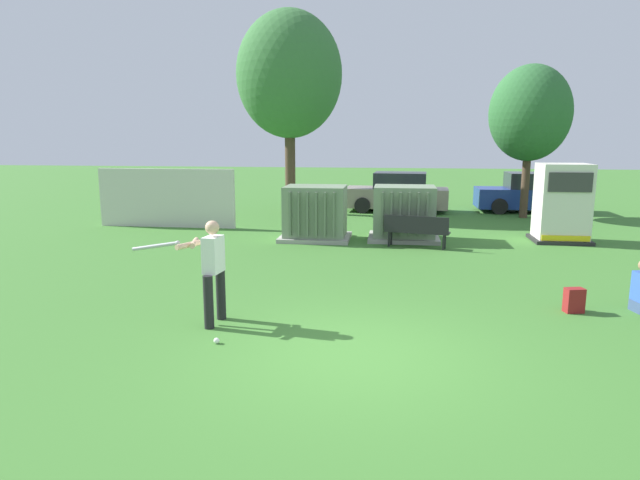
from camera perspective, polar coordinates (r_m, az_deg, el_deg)
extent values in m
plane|color=#3D752D|center=(8.05, 3.56, -11.81)|extent=(96.00, 96.00, 0.00)
cube|color=beige|center=(19.61, -15.60, 4.20)|extent=(4.80, 0.12, 2.00)
cube|color=#9E9B93|center=(16.73, -0.47, 0.28)|extent=(2.10, 1.70, 0.12)
cube|color=gray|center=(16.60, -0.47, 3.03)|extent=(1.80, 1.40, 1.50)
cube|color=#63755B|center=(15.96, -3.12, 2.71)|extent=(0.06, 0.12, 1.27)
cube|color=#63755B|center=(15.91, -2.22, 2.69)|extent=(0.06, 0.12, 1.27)
cube|color=#63755B|center=(15.87, -1.31, 2.68)|extent=(0.06, 0.12, 1.27)
cube|color=#63755B|center=(15.84, -0.40, 2.66)|extent=(0.06, 0.12, 1.27)
cube|color=#63755B|center=(15.80, 0.52, 2.64)|extent=(0.06, 0.12, 1.27)
cube|color=#63755B|center=(15.77, 1.44, 2.63)|extent=(0.06, 0.12, 1.27)
cube|color=#9E9B93|center=(16.88, 8.63, 0.26)|extent=(2.10, 1.70, 0.12)
cube|color=gray|center=(16.76, 8.71, 2.98)|extent=(1.80, 1.40, 1.50)
cube|color=#63755B|center=(16.00, 6.47, 2.68)|extent=(0.06, 0.12, 1.27)
cube|color=#63755B|center=(16.00, 7.38, 2.66)|extent=(0.06, 0.12, 1.27)
cube|color=#63755B|center=(16.00, 8.30, 2.63)|extent=(0.06, 0.12, 1.27)
cube|color=#63755B|center=(16.01, 9.21, 2.61)|extent=(0.06, 0.12, 1.27)
cube|color=#63755B|center=(16.02, 10.12, 2.59)|extent=(0.06, 0.12, 1.27)
cube|color=#63755B|center=(16.03, 11.03, 2.56)|extent=(0.06, 0.12, 1.27)
cube|color=#262626|center=(17.89, 23.51, 0.04)|extent=(1.60, 1.40, 0.10)
cube|color=silver|center=(17.73, 23.78, 3.69)|extent=(1.40, 1.20, 2.20)
cube|color=#383838|center=(17.09, 24.50, 5.45)|extent=(1.19, 0.04, 0.55)
cube|color=yellow|center=(17.28, 24.09, 0.15)|extent=(1.33, 0.04, 0.16)
cube|color=black|center=(15.66, 10.00, 0.85)|extent=(1.84, 0.81, 0.05)
cube|color=black|center=(15.45, 9.90, 1.64)|extent=(1.76, 0.46, 0.44)
cylinder|color=black|center=(16.00, 7.38, 0.27)|extent=(0.06, 0.06, 0.42)
cylinder|color=black|center=(15.72, 12.81, -0.10)|extent=(0.06, 0.06, 0.42)
cylinder|color=black|center=(15.73, 7.14, 0.10)|extent=(0.06, 0.06, 0.42)
cylinder|color=black|center=(15.45, 12.66, -0.28)|extent=(0.06, 0.06, 0.42)
cylinder|color=black|center=(9.14, -11.47, -6.32)|extent=(0.16, 0.16, 0.88)
cylinder|color=black|center=(9.55, -10.23, -5.53)|extent=(0.16, 0.16, 0.88)
cube|color=white|center=(9.16, -10.99, -1.48)|extent=(0.28, 0.42, 0.60)
sphere|color=#DBAD89|center=(9.08, -11.09, 1.27)|extent=(0.23, 0.23, 0.23)
cylinder|color=#DBAD89|center=(9.22, -13.38, -0.49)|extent=(0.32, 0.53, 0.09)
cylinder|color=#DBAD89|center=(9.37, -12.87, -0.28)|extent=(0.21, 0.55, 0.09)
cylinder|color=#B2B2B7|center=(9.64, -16.71, -0.62)|extent=(0.85, 0.16, 0.21)
sphere|color=#B2B2B7|center=(9.41, -14.51, -0.31)|extent=(0.08, 0.08, 0.08)
sphere|color=white|center=(8.58, -10.66, -10.21)|extent=(0.09, 0.09, 0.09)
cube|color=maroon|center=(10.80, 24.81, -5.69)|extent=(0.36, 0.27, 0.44)
cube|color=maroon|center=(10.92, 24.44, -5.84)|extent=(0.23, 0.11, 0.22)
cylinder|color=#4C3828|center=(22.48, -3.10, 7.11)|extent=(0.41, 0.41, 3.37)
ellipsoid|color=#387038|center=(22.57, -3.20, 16.73)|extent=(4.15, 4.15, 4.93)
cylinder|color=#4C3828|center=(22.48, 20.46, 5.25)|extent=(0.30, 0.30, 2.43)
ellipsoid|color=#2D6633|center=(22.42, 20.92, 12.17)|extent=(2.98, 2.98, 3.54)
cube|color=gray|center=(23.16, 7.89, 4.38)|extent=(4.30, 1.98, 0.80)
cube|color=#262B33|center=(23.09, 8.31, 6.15)|extent=(2.20, 1.70, 0.64)
cylinder|color=black|center=(22.47, 4.41, 3.59)|extent=(0.65, 0.26, 0.64)
cylinder|color=black|center=(24.14, 4.91, 4.08)|extent=(0.65, 0.26, 0.64)
cylinder|color=black|center=(22.30, 11.08, 3.37)|extent=(0.65, 0.26, 0.64)
cylinder|color=black|center=(23.99, 11.11, 3.88)|extent=(0.65, 0.26, 0.64)
cube|color=navy|center=(24.32, 20.77, 4.09)|extent=(4.21, 1.73, 0.80)
cube|color=#262B33|center=(24.29, 21.23, 5.76)|extent=(2.11, 1.58, 0.64)
cylinder|color=black|center=(23.25, 18.09, 3.33)|extent=(0.64, 0.22, 0.64)
cylinder|color=black|center=(24.90, 17.36, 3.83)|extent=(0.64, 0.22, 0.64)
cylinder|color=black|center=(23.88, 24.24, 3.10)|extent=(0.64, 0.22, 0.64)
cylinder|color=black|center=(25.50, 23.14, 3.61)|extent=(0.64, 0.22, 0.64)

